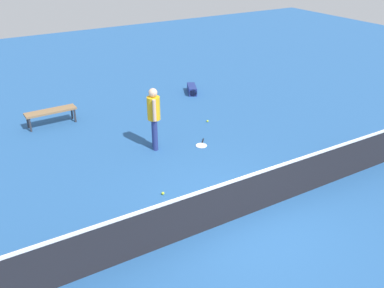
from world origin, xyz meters
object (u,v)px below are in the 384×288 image
tennis_ball_by_net (307,168)px  equipment_bag (192,90)px  tennis_ball_near_player (208,121)px  courtside_bench (51,112)px  tennis_racket_near_player (202,145)px  tennis_ball_midcourt (163,193)px  player_near_side (154,114)px

tennis_ball_by_net → equipment_bag: (-0.40, -6.22, 0.11)m
tennis_ball_near_player → tennis_ball_by_net: bearing=98.3°
tennis_ball_by_net → courtside_bench: 7.61m
tennis_racket_near_player → tennis_ball_near_player: bearing=-128.7°
tennis_ball_near_player → equipment_bag: equipment_bag is taller
courtside_bench → tennis_ball_by_net: bearing=128.3°
tennis_ball_midcourt → equipment_bag: (-4.00, -5.39, 0.11)m
tennis_racket_near_player → tennis_ball_by_net: tennis_ball_by_net is taller
tennis_racket_near_player → tennis_ball_by_net: 2.90m
tennis_racket_near_player → equipment_bag: bearing=-117.4°
equipment_bag → tennis_ball_near_player: bearing=69.4°
tennis_ball_near_player → tennis_ball_by_net: size_ratio=1.00×
tennis_ball_by_net → courtside_bench: bearing=-51.7°
equipment_bag → tennis_racket_near_player: bearing=62.6°
tennis_ball_midcourt → equipment_bag: 6.71m
player_near_side → tennis_racket_near_player: player_near_side is taller
tennis_ball_midcourt → tennis_ball_near_player: bearing=-136.5°
tennis_ball_near_player → equipment_bag: bearing=-110.6°
tennis_ball_near_player → tennis_ball_by_net: same height
tennis_ball_near_player → tennis_ball_midcourt: 4.21m
tennis_ball_by_net → courtside_bench: courtside_bench is taller
player_near_side → courtside_bench: player_near_side is taller
tennis_racket_near_player → tennis_ball_near_player: tennis_ball_near_player is taller
player_near_side → tennis_ball_midcourt: size_ratio=25.76×
tennis_ball_midcourt → equipment_bag: size_ratio=0.08×
equipment_bag → tennis_ball_midcourt: bearing=53.5°
player_near_side → equipment_bag: 4.58m
courtside_bench → tennis_ball_midcourt: bearing=102.2°
tennis_ball_by_net → tennis_ball_midcourt: bearing=-12.9°
tennis_ball_midcourt → equipment_bag: bearing=-126.5°
tennis_racket_near_player → tennis_ball_midcourt: (2.04, 1.62, 0.02)m
equipment_bag → tennis_ball_by_net: bearing=86.3°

